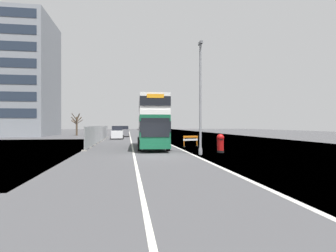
% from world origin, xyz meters
% --- Properties ---
extents(ground, '(140.00, 280.00, 0.10)m').
position_xyz_m(ground, '(0.62, 0.09, -0.05)').
color(ground, '#424244').
extents(double_decker_bus, '(3.02, 10.66, 4.94)m').
position_xyz_m(double_decker_bus, '(0.42, 7.07, 2.63)').
color(double_decker_bus, '#145638').
rests_on(double_decker_bus, ground).
extents(lamppost_foreground, '(0.29, 0.70, 8.70)m').
position_xyz_m(lamppost_foreground, '(3.59, 0.44, 4.11)').
color(lamppost_foreground, gray).
rests_on(lamppost_foreground, ground).
extents(red_pillar_postbox, '(0.62, 0.62, 1.55)m').
position_xyz_m(red_pillar_postbox, '(5.66, 1.78, 0.85)').
color(red_pillar_postbox, black).
rests_on(red_pillar_postbox, ground).
extents(roadworks_barrier, '(1.73, 0.82, 1.16)m').
position_xyz_m(roadworks_barrier, '(4.62, 8.23, 0.73)').
color(roadworks_barrier, orange).
rests_on(roadworks_barrier, ground).
extents(construction_site_fence, '(0.44, 27.40, 2.19)m').
position_xyz_m(construction_site_fence, '(-5.71, 18.22, 1.05)').
color(construction_site_fence, '#A8AAAD').
rests_on(construction_site_fence, ground).
extents(car_oncoming_near, '(2.01, 4.35, 2.16)m').
position_xyz_m(car_oncoming_near, '(-3.65, 25.74, 1.01)').
color(car_oncoming_near, silver).
rests_on(car_oncoming_near, ground).
extents(car_receding_mid, '(2.10, 4.43, 2.12)m').
position_xyz_m(car_receding_mid, '(-2.72, 34.55, 1.01)').
color(car_receding_mid, slate).
rests_on(car_receding_mid, ground).
extents(bare_tree_far_verge_near, '(2.19, 2.28, 4.86)m').
position_xyz_m(bare_tree_far_verge_near, '(-13.03, 41.87, 2.45)').
color(bare_tree_far_verge_near, '#4C3D2D').
rests_on(bare_tree_far_verge_near, ground).
extents(bare_tree_far_verge_mid, '(2.59, 3.10, 4.95)m').
position_xyz_m(bare_tree_far_verge_mid, '(-13.39, 44.15, 2.54)').
color(bare_tree_far_verge_mid, '#4C3D2D').
rests_on(bare_tree_far_verge_mid, ground).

